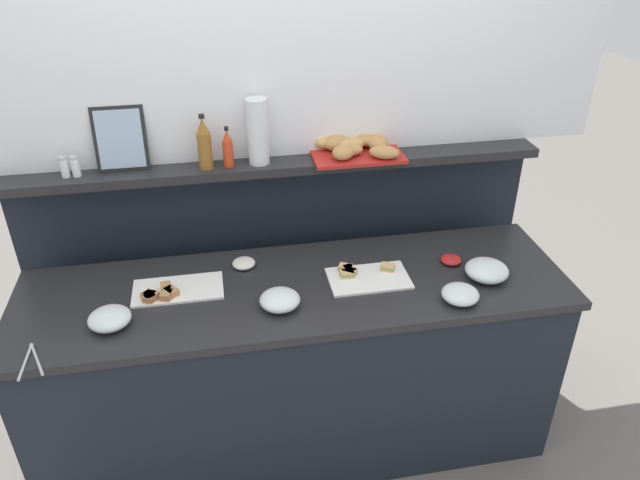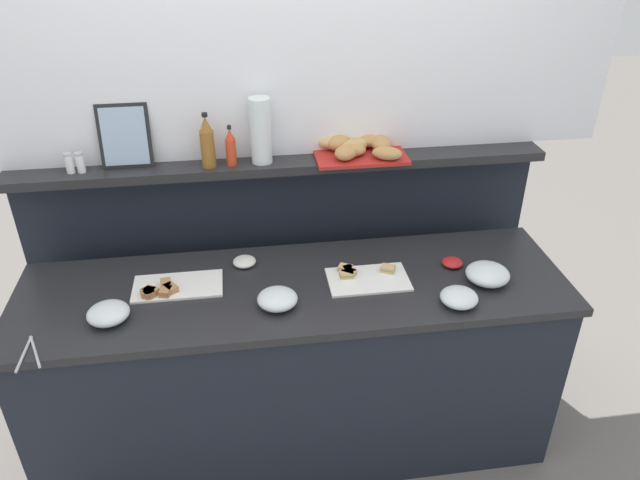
{
  "view_description": "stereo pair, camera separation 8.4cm",
  "coord_description": "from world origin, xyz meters",
  "views": [
    {
      "loc": [
        -0.27,
        -2.01,
        2.32
      ],
      "look_at": [
        0.12,
        0.1,
        1.04
      ],
      "focal_mm": 34.19,
      "sensor_mm": 36.0,
      "label": 1
    },
    {
      "loc": [
        -0.19,
        -2.03,
        2.32
      ],
      "look_at": [
        0.12,
        0.1,
        1.04
      ],
      "focal_mm": 34.19,
      "sensor_mm": 36.0,
      "label": 2
    }
  ],
  "objects": [
    {
      "name": "salt_shaker",
      "position": [
        -0.88,
        0.42,
        1.31
      ],
      "size": [
        0.03,
        0.03,
        0.09
      ],
      "color": "white",
      "rests_on": "back_ledge_unit"
    },
    {
      "name": "ground_plane",
      "position": [
        0.0,
        0.6,
        0.0
      ],
      "size": [
        12.0,
        12.0,
        0.0
      ],
      "primitive_type": "plane",
      "color": "slate"
    },
    {
      "name": "glass_bowl_extra",
      "position": [
        -0.08,
        -0.12,
        0.93
      ],
      "size": [
        0.16,
        0.16,
        0.06
      ],
      "color": "silver",
      "rests_on": "buffet_counter"
    },
    {
      "name": "sandwich_platter_side",
      "position": [
        -0.49,
        0.04,
        0.91
      ],
      "size": [
        0.36,
        0.19,
        0.04
      ],
      "color": "white",
      "rests_on": "buffet_counter"
    },
    {
      "name": "water_carafe",
      "position": [
        -0.09,
        0.42,
        1.41
      ],
      "size": [
        0.09,
        0.09,
        0.28
      ],
      "primitive_type": "cylinder",
      "color": "silver",
      "rests_on": "back_ledge_unit"
    },
    {
      "name": "condiment_bowl_cream",
      "position": [
        0.68,
        0.05,
        0.91
      ],
      "size": [
        0.09,
        0.09,
        0.03
      ],
      "primitive_type": "ellipsoid",
      "color": "red",
      "rests_on": "buffet_counter"
    },
    {
      "name": "hot_sauce_bottle",
      "position": [
        -0.22,
        0.41,
        1.34
      ],
      "size": [
        0.04,
        0.04,
        0.18
      ],
      "color": "red",
      "rests_on": "back_ledge_unit"
    },
    {
      "name": "back_ledge_unit",
      "position": [
        0.0,
        0.5,
        0.67
      ],
      "size": [
        2.36,
        0.22,
        1.27
      ],
      "color": "black",
      "rests_on": "ground_plane"
    },
    {
      "name": "buffet_counter",
      "position": [
        0.0,
        0.0,
        0.45
      ],
      "size": [
        2.25,
        0.65,
        0.9
      ],
      "color": "black",
      "rests_on": "ground_plane"
    },
    {
      "name": "bread_basket",
      "position": [
        0.33,
        0.44,
        1.3
      ],
      "size": [
        0.4,
        0.3,
        0.08
      ],
      "color": "#B2231E",
      "rests_on": "back_ledge_unit"
    },
    {
      "name": "glass_bowl_small",
      "position": [
        -0.71,
        -0.12,
        0.93
      ],
      "size": [
        0.16,
        0.16,
        0.06
      ],
      "color": "silver",
      "rests_on": "buffet_counter"
    },
    {
      "name": "condiment_bowl_teal",
      "position": [
        -0.2,
        0.18,
        0.91
      ],
      "size": [
        0.1,
        0.1,
        0.03
      ],
      "primitive_type": "ellipsoid",
      "color": "silver",
      "rests_on": "buffet_counter"
    },
    {
      "name": "pepper_shaker",
      "position": [
        -0.84,
        0.42,
        1.31
      ],
      "size": [
        0.03,
        0.03,
        0.09
      ],
      "color": "white",
      "rests_on": "back_ledge_unit"
    },
    {
      "name": "serving_tongs",
      "position": [
        -0.96,
        -0.28,
        0.9
      ],
      "size": [
        0.08,
        0.19,
        0.01
      ],
      "color": "#B7BABF",
      "rests_on": "buffet_counter"
    },
    {
      "name": "vinegar_bottle_amber",
      "position": [
        -0.31,
        0.41,
        1.37
      ],
      "size": [
        0.06,
        0.06,
        0.24
      ],
      "color": "#8E5B23",
      "rests_on": "back_ledge_unit"
    },
    {
      "name": "glass_bowl_medium",
      "position": [
        0.62,
        -0.21,
        0.92
      ],
      "size": [
        0.15,
        0.15,
        0.06
      ],
      "color": "silver",
      "rests_on": "buffet_counter"
    },
    {
      "name": "sandwich_platter_front",
      "position": [
        0.29,
        0.01,
        0.91
      ],
      "size": [
        0.33,
        0.2,
        0.04
      ],
      "color": "white",
      "rests_on": "buffet_counter"
    },
    {
      "name": "framed_picture",
      "position": [
        -0.65,
        0.46,
        1.4
      ],
      "size": [
        0.21,
        0.06,
        0.27
      ],
      "color": "black",
      "rests_on": "back_ledge_unit"
    },
    {
      "name": "glass_bowl_large",
      "position": [
        0.79,
        -0.08,
        0.93
      ],
      "size": [
        0.18,
        0.18,
        0.07
      ],
      "color": "silver",
      "rests_on": "buffet_counter"
    }
  ]
}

